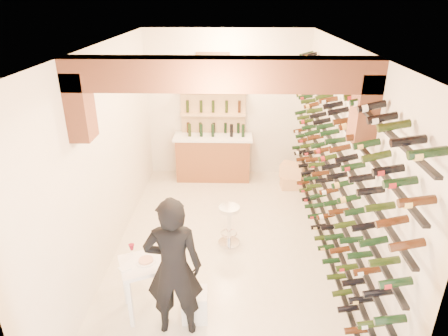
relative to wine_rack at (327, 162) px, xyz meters
name	(u,v)px	position (x,y,z in m)	size (l,w,h in m)	color
ground	(224,247)	(-1.53, 0.00, -1.55)	(6.00, 6.00, 0.00)	beige
room_shell	(223,121)	(-1.53, -0.26, 0.70)	(3.52, 6.02, 3.21)	silver
wine_rack	(327,162)	(0.00, 0.00, 0.00)	(0.32, 5.70, 2.56)	black
back_counter	(213,156)	(-1.83, 2.65, -1.02)	(1.70, 0.62, 1.29)	brown
back_shelving	(213,125)	(-1.83, 2.89, -0.38)	(1.40, 0.31, 2.73)	tan
tasting_table	(143,271)	(-2.51, -1.42, -0.92)	(0.69, 0.69, 0.93)	white
white_stool	(195,305)	(-1.86, -1.53, -1.35)	(0.32, 0.32, 0.40)	white
person	(174,268)	(-2.06, -1.71, -0.63)	(0.67, 0.44, 1.84)	black
chrome_barstool	(229,223)	(-1.44, 0.11, -1.14)	(0.36, 0.36, 0.70)	silver
crate_lower	(291,182)	(-0.13, 2.20, -1.41)	(0.45, 0.32, 0.27)	#E2B07C
crate_upper	(292,170)	(-0.13, 2.20, -1.14)	(0.48, 0.33, 0.28)	#E2B07C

